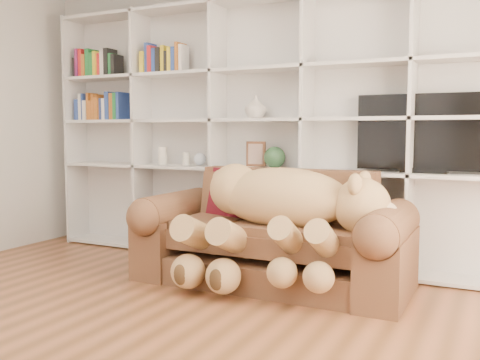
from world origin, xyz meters
The scene contains 13 objects.
floor centered at (0.00, 0.00, 0.00)m, with size 5.00×5.00×0.00m, color brown.
wall_back centered at (0.00, 2.50, 1.35)m, with size 5.00×0.02×2.70m, color silver.
bookshelf centered at (-0.24, 2.36, 1.31)m, with size 4.43×0.35×2.40m.
sofa centered at (0.38, 1.69, 0.33)m, with size 2.11×0.91×0.89m.
teddy_bear centered at (0.50, 1.52, 0.61)m, with size 1.55×0.86×0.90m.
throw_pillow centered at (-0.05, 1.84, 0.66)m, with size 0.42×0.14×0.42m, color maroon.
tv centered at (1.42, 2.35, 1.18)m, with size 1.07×0.18×0.63m.
picture_frame centered at (-0.05, 2.30, 0.99)m, with size 0.18×0.03×0.23m, color #57321D.
green_vase centered at (0.14, 2.30, 0.96)m, with size 0.20×0.20×0.20m, color #29512E.
figurine_tall centered at (-1.08, 2.30, 0.95)m, with size 0.09×0.09×0.18m, color silver.
figurine_short centered at (-0.80, 2.30, 0.93)m, with size 0.07×0.07×0.13m, color silver.
snow_globe centered at (-0.64, 2.30, 0.93)m, with size 0.12×0.12×0.12m, color silver.
shelf_vase centered at (-0.05, 2.30, 1.42)m, with size 0.20×0.20×0.21m, color beige.
Camera 1 is at (1.99, -2.14, 1.20)m, focal length 40.00 mm.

